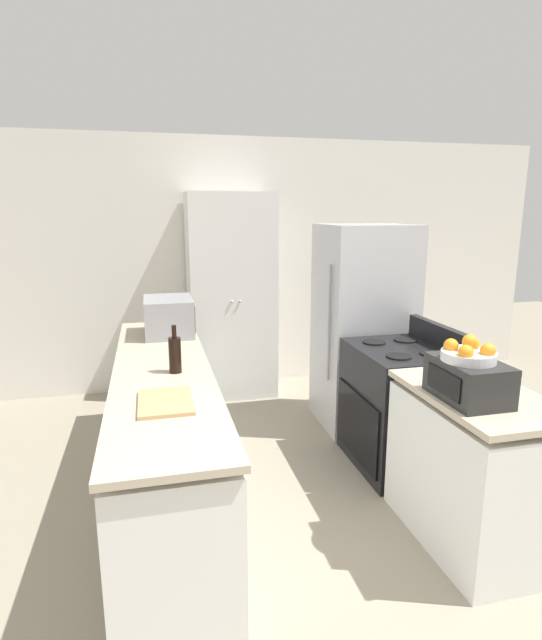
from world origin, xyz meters
TOP-DOWN VIEW (x-y plane):
  - wall_back at (0.00, 3.59)m, footprint 7.00×0.06m
  - counter_left at (-0.84, 1.45)m, footprint 0.60×2.71m
  - counter_right at (0.84, 0.58)m, footprint 0.60×0.97m
  - pantry_cabinet at (-0.09, 3.26)m, footprint 0.85×0.58m
  - stove at (0.86, 1.49)m, footprint 0.66×0.80m
  - refrigerator at (0.90, 2.27)m, footprint 0.76×0.69m
  - microwave at (-0.75, 2.32)m, footprint 0.38×0.49m
  - wine_bottle at (-0.76, 1.33)m, footprint 0.08×0.08m
  - toaster_oven at (0.71, 0.51)m, footprint 0.29×0.42m
  - fruit_bowl at (0.69, 0.51)m, footprint 0.28×0.28m
  - cutting_board at (-0.84, 0.82)m, footprint 0.27×0.38m

SIDE VIEW (x-z plane):
  - counter_left at x=-0.84m, z-range -0.02..0.88m
  - counter_right at x=0.84m, z-range -0.02..0.88m
  - stove at x=0.86m, z-range -0.07..0.98m
  - refrigerator at x=0.90m, z-range 0.00..1.75m
  - cutting_board at x=-0.84m, z-range 0.90..0.92m
  - toaster_oven at x=0.71m, z-range 0.90..1.11m
  - wine_bottle at x=-0.76m, z-range 0.86..1.16m
  - pantry_cabinet at x=-0.09m, z-range 0.00..2.04m
  - microwave at x=-0.75m, z-range 0.90..1.19m
  - fruit_bowl at x=0.69m, z-range 1.08..1.22m
  - wall_back at x=0.00m, z-range 0.00..2.60m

